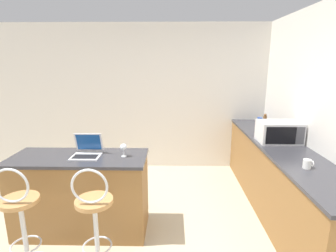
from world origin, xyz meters
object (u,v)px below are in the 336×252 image
object	(u,v)px
laptop	(87,150)
microwave	(279,132)
toaster	(266,127)
pepper_mill	(265,121)
bar_stool_far	(95,222)
mug_blue	(260,120)
mug_white	(307,164)
bar_stool_near	(22,221)
wine_glass_tall	(124,147)

from	to	relation	value
laptop	microwave	xyz separation A→B (m)	(2.33, 0.55, 0.08)
toaster	pepper_mill	distance (m)	0.28
laptop	microwave	size ratio (longest dim) A/B	0.59
bar_stool_far	mug_blue	size ratio (longest dim) A/B	10.78
bar_stool_far	mug_blue	xyz separation A→B (m)	(2.20, 2.32, 0.46)
toaster	mug_white	bearing A→B (deg)	-92.73
bar_stool_near	bar_stool_far	world-z (taller)	same
bar_stool_far	mug_white	bearing A→B (deg)	9.13
bar_stool_far	pepper_mill	bearing A→B (deg)	42.13
wine_glass_tall	mug_white	xyz separation A→B (m)	(1.86, -0.30, -0.06)
toaster	laptop	bearing A→B (deg)	-156.41
bar_stool_far	pepper_mill	distance (m)	2.95
laptop	microwave	bearing A→B (deg)	13.16
bar_stool_far	microwave	xyz separation A→B (m)	(2.08, 1.20, 0.54)
bar_stool_near	laptop	distance (m)	0.91
bar_stool_far	mug_blue	bearing A→B (deg)	46.57
bar_stool_near	mug_white	xyz separation A→B (m)	(2.70, 0.33, 0.45)
laptop	mug_blue	world-z (taller)	laptop
laptop	toaster	xyz separation A→B (m)	(2.34, 1.02, 0.02)
microwave	toaster	xyz separation A→B (m)	(0.00, 0.48, -0.05)
mug_blue	mug_white	bearing A→B (deg)	-95.00
microwave	wine_glass_tall	xyz separation A→B (m)	(-1.92, -0.58, -0.03)
pepper_mill	mug_white	bearing A→B (deg)	-94.48
bar_stool_far	laptop	distance (m)	0.84
bar_stool_far	toaster	world-z (taller)	toaster
toaster	mug_white	size ratio (longest dim) A/B	3.24
mug_blue	wine_glass_tall	bearing A→B (deg)	-140.08
laptop	toaster	size ratio (longest dim) A/B	1.01
mug_blue	pepper_mill	bearing A→B (deg)	-97.26
mug_blue	laptop	bearing A→B (deg)	-145.74
bar_stool_far	toaster	xyz separation A→B (m)	(2.09, 1.68, 0.49)
bar_stool_near	mug_blue	distance (m)	3.73
microwave	toaster	world-z (taller)	microwave
mug_white	toaster	bearing A→B (deg)	87.27
laptop	pepper_mill	distance (m)	2.73
bar_stool_far	microwave	bearing A→B (deg)	29.95
microwave	wine_glass_tall	size ratio (longest dim) A/B	3.54
bar_stool_far	bar_stool_near	bearing A→B (deg)	180.00
laptop	mug_white	distance (m)	2.30
mug_white	mug_blue	xyz separation A→B (m)	(0.17, 2.00, 0.00)
wine_glass_tall	mug_white	world-z (taller)	wine_glass_tall
microwave	pepper_mill	size ratio (longest dim) A/B	2.23
microwave	mug_white	distance (m)	0.88
bar_stool_far	mug_white	world-z (taller)	bar_stool_far
bar_stool_far	mug_white	xyz separation A→B (m)	(2.02, 0.33, 0.45)
laptop	mug_white	xyz separation A→B (m)	(2.27, -0.33, -0.01)
bar_stool_near	microwave	size ratio (longest dim) A/B	2.04
microwave	pepper_mill	bearing A→B (deg)	84.83
bar_stool_far	pepper_mill	size ratio (longest dim) A/B	4.56
mug_white	wine_glass_tall	bearing A→B (deg)	170.94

